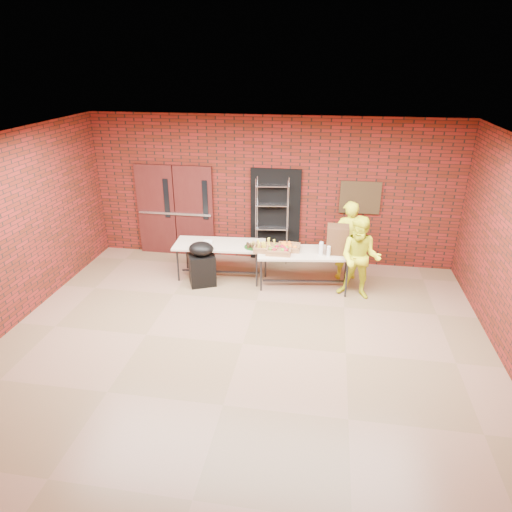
{
  "coord_description": "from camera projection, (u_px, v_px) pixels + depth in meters",
  "views": [
    {
      "loc": [
        1.19,
        -6.11,
        4.28
      ],
      "look_at": [
        -0.01,
        1.4,
        0.95
      ],
      "focal_mm": 32.0,
      "sensor_mm": 36.0,
      "label": 1
    }
  ],
  "objects": [
    {
      "name": "table_right",
      "position": [
        305.0,
        255.0,
        8.98
      ],
      "size": [
        1.94,
        1.01,
        0.76
      ],
      "rotation": [
        0.0,
        0.0,
        0.13
      ],
      "color": "beige",
      "rests_on": "room"
    },
    {
      "name": "volunteer_man",
      "position": [
        360.0,
        258.0,
        8.56
      ],
      "size": [
        0.91,
        0.78,
        1.62
      ],
      "primitive_type": "imported",
      "rotation": [
        0.0,
        0.0,
        -0.24
      ],
      "color": "yellow",
      "rests_on": "room"
    },
    {
      "name": "basket_apples",
      "position": [
        279.0,
        250.0,
        8.87
      ],
      "size": [
        0.47,
        0.37,
        0.15
      ],
      "color": "#AE7846",
      "rests_on": "table_right"
    },
    {
      "name": "basket_bananas",
      "position": [
        266.0,
        248.0,
        8.99
      ],
      "size": [
        0.46,
        0.35,
        0.14
      ],
      "color": "#AE7846",
      "rests_on": "table_right"
    },
    {
      "name": "room",
      "position": [
        242.0,
        254.0,
        6.77
      ],
      "size": [
        8.08,
        7.08,
        3.28
      ],
      "color": "brown",
      "rests_on": "ground"
    },
    {
      "name": "volunteer_woman",
      "position": [
        347.0,
        241.0,
        9.31
      ],
      "size": [
        0.7,
        0.56,
        1.68
      ],
      "primitive_type": "imported",
      "rotation": [
        0.0,
        0.0,
        3.44
      ],
      "color": "yellow",
      "rests_on": "room"
    },
    {
      "name": "basket_oranges",
      "position": [
        289.0,
        247.0,
        9.03
      ],
      "size": [
        0.43,
        0.34,
        0.14
      ],
      "color": "#AE7846",
      "rests_on": "table_right"
    },
    {
      "name": "covered_grill",
      "position": [
        202.0,
        263.0,
        9.18
      ],
      "size": [
        0.63,
        0.59,
        0.92
      ],
      "rotation": [
        0.0,
        0.0,
        0.41
      ],
      "color": "black",
      "rests_on": "room"
    },
    {
      "name": "cup_stack_mid",
      "position": [
        329.0,
        251.0,
        8.7
      ],
      "size": [
        0.07,
        0.07,
        0.21
      ],
      "primitive_type": "cylinder",
      "color": "white",
      "rests_on": "table_right"
    },
    {
      "name": "table_left",
      "position": [
        220.0,
        247.0,
        9.39
      ],
      "size": [
        1.89,
        0.89,
        0.76
      ],
      "rotation": [
        0.0,
        0.0,
        0.06
      ],
      "color": "beige",
      "rests_on": "room"
    },
    {
      "name": "cup_stack_back",
      "position": [
        321.0,
        247.0,
        8.91
      ],
      "size": [
        0.07,
        0.07,
        0.21
      ],
      "primitive_type": "cylinder",
      "color": "white",
      "rests_on": "table_right"
    },
    {
      "name": "cup_stack_front",
      "position": [
        321.0,
        249.0,
        8.79
      ],
      "size": [
        0.08,
        0.08,
        0.24
      ],
      "primitive_type": "cylinder",
      "color": "white",
      "rests_on": "table_right"
    },
    {
      "name": "napkin_box",
      "position": [
        208.0,
        242.0,
        9.38
      ],
      "size": [
        0.18,
        0.12,
        0.06
      ],
      "primitive_type": "cube",
      "color": "white",
      "rests_on": "table_left"
    },
    {
      "name": "dark_doorway",
      "position": [
        275.0,
        216.0,
        10.11
      ],
      "size": [
        1.1,
        0.06,
        2.1
      ],
      "primitive_type": "cube",
      "color": "black",
      "rests_on": "room"
    },
    {
      "name": "muffin_tray",
      "position": [
        253.0,
        245.0,
        9.17
      ],
      "size": [
        0.38,
        0.38,
        0.09
      ],
      "color": "#164913",
      "rests_on": "table_left"
    },
    {
      "name": "coffee_dispenser",
      "position": [
        337.0,
        239.0,
        8.83
      ],
      "size": [
        0.41,
        0.37,
        0.54
      ],
      "primitive_type": "cube",
      "color": "#51351C",
      "rests_on": "table_right"
    },
    {
      "name": "wire_rack",
      "position": [
        272.0,
        221.0,
        10.02
      ],
      "size": [
        0.73,
        0.31,
        1.93
      ],
      "primitive_type": null,
      "rotation": [
        0.0,
        0.0,
        0.11
      ],
      "color": "#ABABB2",
      "rests_on": "room"
    },
    {
      "name": "double_doors",
      "position": [
        175.0,
        211.0,
        10.42
      ],
      "size": [
        1.78,
        0.12,
        2.1
      ],
      "color": "#441713",
      "rests_on": "room"
    },
    {
      "name": "bronze_plaque",
      "position": [
        360.0,
        198.0,
        9.64
      ],
      "size": [
        0.85,
        0.04,
        0.7
      ],
      "primitive_type": "cube",
      "color": "#403019",
      "rests_on": "room"
    }
  ]
}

